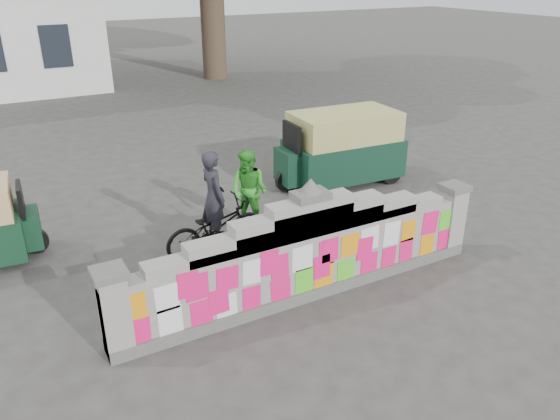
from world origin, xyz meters
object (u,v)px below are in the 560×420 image
Objects in this scene: cyclist_bike at (215,227)px; pedestrian at (249,190)px; rickshaw_right at (341,147)px; cyclist_rider at (214,210)px.

pedestrian is (1.00, 0.63, 0.31)m from cyclist_bike.
rickshaw_right reaches higher than cyclist_bike.
pedestrian reaches higher than cyclist_bike.
rickshaw_right reaches higher than pedestrian.
pedestrian is at bearing -60.95° from cyclist_bike.
cyclist_rider is at bearing -90.52° from pedestrian.
pedestrian is at bearing 25.38° from rickshaw_right.
cyclist_rider reaches higher than pedestrian.
cyclist_bike is 1.22m from pedestrian.
cyclist_bike is 1.12× the size of cyclist_rider.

